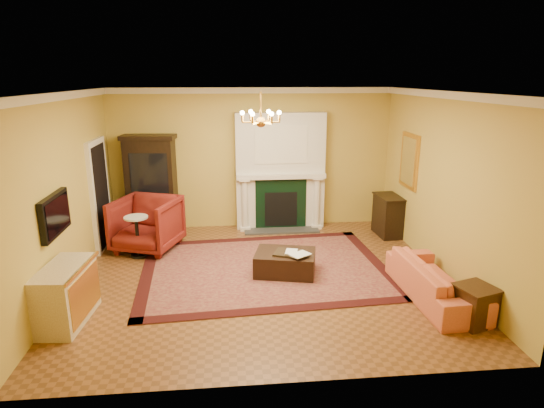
{
  "coord_description": "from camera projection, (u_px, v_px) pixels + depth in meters",
  "views": [
    {
      "loc": [
        -0.51,
        -6.95,
        3.22
      ],
      "look_at": [
        0.2,
        0.3,
        1.17
      ],
      "focal_mm": 30.0,
      "sensor_mm": 36.0,
      "label": 1
    }
  ],
  "objects": [
    {
      "name": "floor",
      "position": [
        262.0,
        277.0,
        7.58
      ],
      "size": [
        6.0,
        5.5,
        0.02
      ],
      "primitive_type": "cube",
      "color": "brown",
      "rests_on": "ground"
    },
    {
      "name": "ceiling",
      "position": [
        261.0,
        91.0,
        6.76
      ],
      "size": [
        6.0,
        5.5,
        0.02
      ],
      "primitive_type": "cube",
      "color": "white",
      "rests_on": "wall_back"
    },
    {
      "name": "wall_back",
      "position": [
        252.0,
        159.0,
        9.81
      ],
      "size": [
        6.0,
        0.02,
        3.0
      ],
      "primitive_type": "cube",
      "color": "gold",
      "rests_on": "floor"
    },
    {
      "name": "wall_front",
      "position": [
        282.0,
        255.0,
        4.52
      ],
      "size": [
        6.0,
        0.02,
        3.0
      ],
      "primitive_type": "cube",
      "color": "gold",
      "rests_on": "floor"
    },
    {
      "name": "wall_left",
      "position": [
        64.0,
        194.0,
        6.89
      ],
      "size": [
        0.02,
        5.5,
        3.0
      ],
      "primitive_type": "cube",
      "color": "gold",
      "rests_on": "floor"
    },
    {
      "name": "wall_right",
      "position": [
        444.0,
        185.0,
        7.45
      ],
      "size": [
        0.02,
        5.5,
        3.0
      ],
      "primitive_type": "cube",
      "color": "gold",
      "rests_on": "floor"
    },
    {
      "name": "fireplace",
      "position": [
        280.0,
        174.0,
        9.77
      ],
      "size": [
        1.9,
        0.7,
        2.5
      ],
      "color": "silver",
      "rests_on": "wall_back"
    },
    {
      "name": "crown_molding",
      "position": [
        257.0,
        93.0,
        7.7
      ],
      "size": [
        6.0,
        5.5,
        0.12
      ],
      "color": "silver",
      "rests_on": "ceiling"
    },
    {
      "name": "doorway",
      "position": [
        100.0,
        195.0,
        8.64
      ],
      "size": [
        0.08,
        1.05,
        2.1
      ],
      "color": "silver",
      "rests_on": "wall_left"
    },
    {
      "name": "tv_panel",
      "position": [
        55.0,
        215.0,
        6.36
      ],
      "size": [
        0.09,
        0.95,
        0.58
      ],
      "color": "black",
      "rests_on": "wall_left"
    },
    {
      "name": "gilt_mirror",
      "position": [
        409.0,
        161.0,
        8.75
      ],
      "size": [
        0.06,
        0.76,
        1.05
      ],
      "color": "gold",
      "rests_on": "wall_right"
    },
    {
      "name": "chandelier",
      "position": [
        261.0,
        118.0,
        6.87
      ],
      "size": [
        0.63,
        0.55,
        0.53
      ],
      "color": "#B88432",
      "rests_on": "ceiling"
    },
    {
      "name": "oriental_rug",
      "position": [
        265.0,
        268.0,
        7.88
      ],
      "size": [
        4.39,
        3.41,
        0.02
      ],
      "primitive_type": "cube",
      "rotation": [
        0.0,
        0.0,
        0.06
      ],
      "color": "#4C101A",
      "rests_on": "floor"
    },
    {
      "name": "china_cabinet",
      "position": [
        152.0,
        187.0,
        9.49
      ],
      "size": [
        1.03,
        0.55,
        1.99
      ],
      "primitive_type": "cube",
      "rotation": [
        0.0,
        0.0,
        -0.1
      ],
      "color": "black",
      "rests_on": "floor"
    },
    {
      "name": "wingback_armchair",
      "position": [
        147.0,
        222.0,
        8.61
      ],
      "size": [
        1.37,
        1.33,
        1.12
      ],
      "primitive_type": "imported",
      "rotation": [
        0.0,
        0.0,
        -0.34
      ],
      "color": "maroon",
      "rests_on": "floor"
    },
    {
      "name": "pedestal_table",
      "position": [
        137.0,
        233.0,
        8.31
      ],
      "size": [
        0.43,
        0.43,
        0.77
      ],
      "color": "black",
      "rests_on": "floor"
    },
    {
      "name": "commode",
      "position": [
        66.0,
        295.0,
        6.09
      ],
      "size": [
        0.59,
        1.11,
        0.8
      ],
      "primitive_type": "cube",
      "rotation": [
        0.0,
        0.0,
        -0.09
      ],
      "color": "beige",
      "rests_on": "floor"
    },
    {
      "name": "coral_sofa",
      "position": [
        435.0,
        275.0,
        6.74
      ],
      "size": [
        0.65,
        1.98,
        0.76
      ],
      "primitive_type": "imported",
      "rotation": [
        0.0,
        0.0,
        1.61
      ],
      "color": "#D95F44",
      "rests_on": "floor"
    },
    {
      "name": "end_table",
      "position": [
        474.0,
        306.0,
        6.07
      ],
      "size": [
        0.55,
        0.55,
        0.51
      ],
      "primitive_type": "cube",
      "rotation": [
        0.0,
        0.0,
        0.31
      ],
      "color": "#35200E",
      "rests_on": "floor"
    },
    {
      "name": "console_table",
      "position": [
        388.0,
        216.0,
        9.46
      ],
      "size": [
        0.46,
        0.76,
        0.82
      ],
      "primitive_type": "cube",
      "rotation": [
        0.0,
        0.0,
        0.06
      ],
      "color": "black",
      "rests_on": "floor"
    },
    {
      "name": "leather_ottoman",
      "position": [
        285.0,
        263.0,
        7.64
      ],
      "size": [
        1.12,
        0.92,
        0.37
      ],
      "primitive_type": "cube",
      "rotation": [
        0.0,
        0.0,
        -0.23
      ],
      "color": "black",
      "rests_on": "oriental_rug"
    },
    {
      "name": "ottoman_tray",
      "position": [
        289.0,
        253.0,
        7.52
      ],
      "size": [
        0.58,
        0.52,
        0.03
      ],
      "primitive_type": "cube",
      "rotation": [
        0.0,
        0.0,
        -0.37
      ],
      "color": "black",
      "rests_on": "leather_ottoman"
    },
    {
      "name": "book_a",
      "position": [
        286.0,
        245.0,
        7.48
      ],
      "size": [
        0.19,
        0.07,
        0.26
      ],
      "primitive_type": "imported",
      "rotation": [
        0.0,
        0.0,
        -0.25
      ],
      "color": "gray",
      "rests_on": "ottoman_tray"
    },
    {
      "name": "book_b",
      "position": [
        295.0,
        244.0,
        7.42
      ],
      "size": [
        0.15,
        0.21,
        0.32
      ],
      "primitive_type": "imported",
      "rotation": [
        0.0,
        0.0,
        -0.98
      ],
      "color": "gray",
      "rests_on": "ottoman_tray"
    },
    {
      "name": "topiary_left",
      "position": [
        252.0,
        164.0,
        9.61
      ],
      "size": [
        0.14,
        0.14,
        0.38
      ],
      "color": "gray",
      "rests_on": "fireplace"
    },
    {
      "name": "topiary_right",
      "position": [
        314.0,
        160.0,
        9.72
      ],
      "size": [
        0.18,
        0.18,
        0.47
      ],
      "color": "gray",
      "rests_on": "fireplace"
    }
  ]
}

